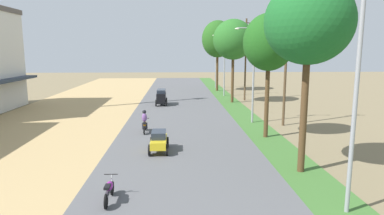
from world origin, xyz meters
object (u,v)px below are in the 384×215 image
(utility_pole_far, at_px, (246,59))
(car_van_black, at_px, (161,96))
(streetlamp_near, at_px, (357,81))
(median_tree_second, at_px, (269,43))
(median_tree_third, at_px, (233,40))
(streetlamp_mid, at_px, (254,68))
(car_sedan_yellow, at_px, (159,140))
(streetlamp_farthest, at_px, (216,60))
(median_tree_nearest, at_px, (309,23))
(utility_pole_near, at_px, (286,60))
(motorbike_ahead_second, at_px, (109,189))
(motorbike_ahead_third, at_px, (145,122))
(median_tree_fourth, at_px, (218,39))
(streetlamp_far, at_px, (224,60))

(utility_pole_far, height_order, car_van_black, utility_pole_far)
(streetlamp_near, distance_m, car_van_black, 26.33)
(median_tree_second, relative_size, median_tree_third, 0.89)
(streetlamp_mid, distance_m, car_sedan_yellow, 11.28)
(median_tree_second, height_order, streetlamp_farthest, median_tree_second)
(median_tree_nearest, xyz_separation_m, car_sedan_yellow, (-7.08, 3.59, -6.39))
(streetlamp_near, relative_size, car_sedan_yellow, 3.72)
(median_tree_third, relative_size, car_van_black, 3.83)
(utility_pole_far, xyz_separation_m, car_van_black, (-9.75, -3.50, -3.92))
(utility_pole_near, bearing_deg, streetlamp_farthest, 94.79)
(median_tree_nearest, relative_size, utility_pole_far, 0.95)
(motorbike_ahead_second, distance_m, motorbike_ahead_third, 11.20)
(median_tree_fourth, bearing_deg, streetlamp_near, -89.66)
(median_tree_second, xyz_separation_m, median_tree_third, (0.27, 15.62, 0.66))
(median_tree_third, xyz_separation_m, utility_pole_near, (2.12, -11.87, -1.88))
(streetlamp_near, relative_size, streetlamp_farthest, 1.11)
(motorbike_ahead_second, bearing_deg, car_sedan_yellow, 76.27)
(median_tree_second, height_order, car_van_black, median_tree_second)
(streetlamp_far, bearing_deg, streetlamp_near, -90.00)
(car_van_black, height_order, motorbike_ahead_third, car_van_black)
(median_tree_nearest, xyz_separation_m, car_van_black, (-7.65, 20.62, -6.10))
(median_tree_third, xyz_separation_m, median_tree_fourth, (-0.37, 11.29, 0.42))
(median_tree_fourth, distance_m, streetlamp_near, 37.87)
(median_tree_fourth, height_order, utility_pole_far, median_tree_fourth)
(car_sedan_yellow, bearing_deg, streetlamp_near, -47.22)
(streetlamp_far, xyz_separation_m, car_sedan_yellow, (-7.23, -24.32, -3.88))
(streetlamp_near, bearing_deg, median_tree_nearest, 92.09)
(streetlamp_near, xyz_separation_m, streetlamp_mid, (-0.00, 15.61, -0.35))
(median_tree_nearest, xyz_separation_m, streetlamp_near, (0.15, -4.22, -2.26))
(median_tree_fourth, bearing_deg, utility_pole_near, -83.87)
(median_tree_nearest, height_order, utility_pole_near, utility_pole_near)
(streetlamp_near, height_order, car_van_black, streetlamp_near)
(streetlamp_near, relative_size, utility_pole_near, 0.84)
(streetlamp_far, bearing_deg, motorbike_ahead_second, -105.97)
(median_tree_nearest, xyz_separation_m, streetlamp_mid, (0.15, 11.39, -2.61))
(motorbike_ahead_second, bearing_deg, car_van_black, 87.50)
(utility_pole_near, bearing_deg, median_tree_fourth, 96.13)
(median_tree_second, bearing_deg, motorbike_ahead_third, 169.31)
(streetlamp_near, bearing_deg, car_sedan_yellow, 132.78)
(streetlamp_mid, distance_m, car_van_black, 12.59)
(utility_pole_far, bearing_deg, median_tree_second, -96.78)
(median_tree_second, bearing_deg, median_tree_nearest, -90.15)
(streetlamp_far, height_order, streetlamp_farthest, streetlamp_far)
(median_tree_nearest, xyz_separation_m, motorbike_ahead_third, (-8.32, 8.22, -6.27))
(streetlamp_farthest, relative_size, utility_pole_far, 0.80)
(median_tree_fourth, relative_size, motorbike_ahead_second, 5.59)
(median_tree_third, bearing_deg, car_van_black, -168.34)
(median_tree_third, height_order, streetlamp_mid, median_tree_third)
(car_van_black, relative_size, motorbike_ahead_second, 1.34)
(median_tree_nearest, relative_size, median_tree_second, 1.10)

